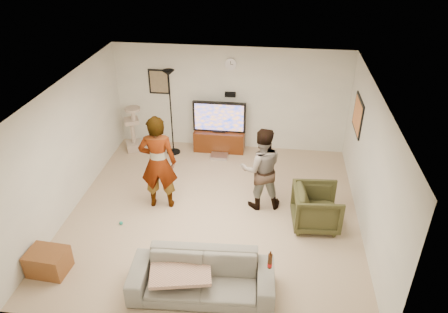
# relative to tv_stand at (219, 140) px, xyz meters

# --- Properties ---
(floor) EXTENTS (5.50, 5.50, 0.02)m
(floor) POSITION_rel_tv_stand_xyz_m (0.24, -2.50, -0.26)
(floor) COLOR tan
(floor) RESTS_ON ground
(ceiling) EXTENTS (5.50, 5.50, 0.02)m
(ceiling) POSITION_rel_tv_stand_xyz_m (0.24, -2.50, 2.26)
(ceiling) COLOR white
(ceiling) RESTS_ON wall_back
(wall_back) EXTENTS (5.50, 0.04, 2.50)m
(wall_back) POSITION_rel_tv_stand_xyz_m (0.24, 0.25, 1.00)
(wall_back) COLOR silver
(wall_back) RESTS_ON floor
(wall_front) EXTENTS (5.50, 0.04, 2.50)m
(wall_front) POSITION_rel_tv_stand_xyz_m (0.24, -5.25, 1.00)
(wall_front) COLOR silver
(wall_front) RESTS_ON floor
(wall_left) EXTENTS (0.04, 5.50, 2.50)m
(wall_left) POSITION_rel_tv_stand_xyz_m (-2.51, -2.50, 1.00)
(wall_left) COLOR silver
(wall_left) RESTS_ON floor
(wall_right) EXTENTS (0.04, 5.50, 2.50)m
(wall_right) POSITION_rel_tv_stand_xyz_m (2.99, -2.50, 1.00)
(wall_right) COLOR silver
(wall_right) RESTS_ON floor
(wall_clock) EXTENTS (0.26, 0.04, 0.26)m
(wall_clock) POSITION_rel_tv_stand_xyz_m (0.24, 0.22, 1.85)
(wall_clock) COLOR silver
(wall_clock) RESTS_ON wall_back
(wall_speaker) EXTENTS (0.25, 0.10, 0.10)m
(wall_speaker) POSITION_rel_tv_stand_xyz_m (0.24, 0.19, 1.13)
(wall_speaker) COLOR black
(wall_speaker) RESTS_ON wall_back
(picture_back) EXTENTS (0.42, 0.03, 0.52)m
(picture_back) POSITION_rel_tv_stand_xyz_m (-1.46, 0.23, 1.35)
(picture_back) COLOR #77664A
(picture_back) RESTS_ON wall_back
(picture_right) EXTENTS (0.03, 0.78, 0.62)m
(picture_right) POSITION_rel_tv_stand_xyz_m (2.97, -0.90, 1.25)
(picture_right) COLOR #D87E41
(picture_right) RESTS_ON wall_right
(tv_stand) EXTENTS (1.21, 0.45, 0.51)m
(tv_stand) POSITION_rel_tv_stand_xyz_m (0.00, 0.00, 0.00)
(tv_stand) COLOR #441D0A
(tv_stand) RESTS_ON floor
(console_box) EXTENTS (0.40, 0.30, 0.07)m
(console_box) POSITION_rel_tv_stand_xyz_m (0.05, -0.40, -0.22)
(console_box) COLOR silver
(console_box) RESTS_ON floor
(tv) EXTENTS (1.26, 0.08, 0.74)m
(tv) POSITION_rel_tv_stand_xyz_m (0.00, 0.00, 0.63)
(tv) COLOR black
(tv) RESTS_ON tv_stand
(tv_screen) EXTENTS (1.16, 0.01, 0.66)m
(tv_screen) POSITION_rel_tv_stand_xyz_m (-0.00, -0.04, 0.63)
(tv_screen) COLOR orange
(tv_screen) RESTS_ON tv
(floor_lamp) EXTENTS (0.32, 0.32, 2.07)m
(floor_lamp) POSITION_rel_tv_stand_xyz_m (-1.09, -0.29, 0.78)
(floor_lamp) COLOR black
(floor_lamp) RESTS_ON floor
(cat_tree) EXTENTS (0.48, 0.48, 1.14)m
(cat_tree) POSITION_rel_tv_stand_xyz_m (-2.07, -0.27, 0.32)
(cat_tree) COLOR tan
(cat_tree) RESTS_ON floor
(person_left) EXTENTS (0.75, 0.54, 1.93)m
(person_left) POSITION_rel_tv_stand_xyz_m (-0.83, -2.39, 0.71)
(person_left) COLOR #B8B8B8
(person_left) RESTS_ON floor
(person_right) EXTENTS (0.92, 0.78, 1.67)m
(person_right) POSITION_rel_tv_stand_xyz_m (1.10, -2.15, 0.58)
(person_right) COLOR navy
(person_right) RESTS_ON floor
(sofa) EXTENTS (2.21, 0.97, 0.63)m
(sofa) POSITION_rel_tv_stand_xyz_m (0.36, -4.51, 0.06)
(sofa) COLOR slate
(sofa) RESTS_ON floor
(throw_blanket) EXTENTS (1.02, 0.87, 0.06)m
(throw_blanket) POSITION_rel_tv_stand_xyz_m (0.04, -4.51, 0.17)
(throw_blanket) COLOR tan
(throw_blanket) RESTS_ON sofa
(beer_bottle) EXTENTS (0.06, 0.06, 0.25)m
(beer_bottle) POSITION_rel_tv_stand_xyz_m (1.36, -4.51, 0.50)
(beer_bottle) COLOR #3D1E0C
(beer_bottle) RESTS_ON sofa
(armchair) EXTENTS (0.91, 0.89, 0.77)m
(armchair) POSITION_rel_tv_stand_xyz_m (2.16, -2.64, 0.13)
(armchair) COLOR #37361B
(armchair) RESTS_ON floor
(side_table) EXTENTS (0.64, 0.50, 0.41)m
(side_table) POSITION_rel_tv_stand_xyz_m (-2.16, -4.40, -0.05)
(side_table) COLOR brown
(side_table) RESTS_ON floor
(toy_ball) EXTENTS (0.07, 0.07, 0.07)m
(toy_ball) POSITION_rel_tv_stand_xyz_m (-1.42, -3.11, -0.22)
(toy_ball) COLOR #1D947C
(toy_ball) RESTS_ON floor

